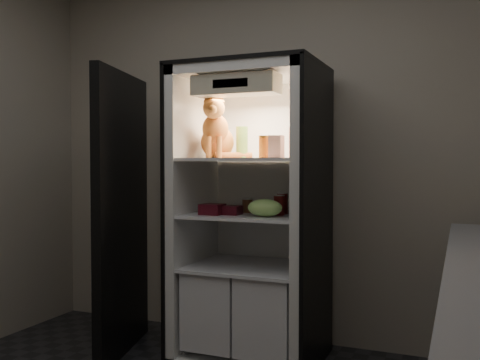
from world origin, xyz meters
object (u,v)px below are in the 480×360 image
(salsa_jar, at_px, (265,147))
(cream_carton, at_px, (276,147))
(mayo_tub, at_px, (266,147))
(soda_can_a, at_px, (282,203))
(parmesan_shaker, at_px, (242,142))
(berry_box_left, at_px, (212,209))
(soda_can_b, at_px, (296,205))
(refrigerator, at_px, (253,235))
(grape_bag, at_px, (265,208))
(soda_can_c, at_px, (279,205))
(condiment_jar, at_px, (247,205))
(berry_box_right, at_px, (232,210))
(tabby_cat, at_px, (217,134))
(pepper_jar, at_px, (299,141))

(salsa_jar, bearing_deg, cream_carton, -35.21)
(mayo_tub, xyz_separation_m, cream_carton, (0.15, -0.24, -0.00))
(salsa_jar, height_order, soda_can_a, salsa_jar)
(parmesan_shaker, bearing_deg, berry_box_left, -118.74)
(mayo_tub, bearing_deg, soda_can_b, -17.32)
(refrigerator, bearing_deg, parmesan_shaker, -164.26)
(grape_bag, distance_m, berry_box_left, 0.34)
(soda_can_c, distance_m, condiment_jar, 0.25)
(grape_bag, bearing_deg, condiment_jar, 134.04)
(parmesan_shaker, relative_size, cream_carton, 1.53)
(cream_carton, bearing_deg, soda_can_a, 98.39)
(refrigerator, relative_size, berry_box_right, 17.12)
(refrigerator, distance_m, condiment_jar, 0.20)
(tabby_cat, bearing_deg, berry_box_left, -92.19)
(cream_carton, distance_m, berry_box_left, 0.56)
(refrigerator, bearing_deg, berry_box_left, -128.64)
(soda_can_c, height_order, berry_box_right, soda_can_c)
(cream_carton, bearing_deg, tabby_cat, 164.77)
(tabby_cat, height_order, soda_can_a, tabby_cat)
(refrigerator, height_order, cream_carton, refrigerator)
(soda_can_b, height_order, berry_box_right, soda_can_b)
(refrigerator, relative_size, tabby_cat, 4.56)
(tabby_cat, bearing_deg, cream_carton, -32.39)
(salsa_jar, relative_size, soda_can_a, 1.05)
(salsa_jar, xyz_separation_m, berry_box_right, (-0.20, -0.05, -0.39))
(grape_bag, bearing_deg, mayo_tub, 108.04)
(pepper_jar, relative_size, grape_bag, 0.98)
(berry_box_left, xyz_separation_m, berry_box_right, (0.11, 0.05, -0.01))
(parmesan_shaker, distance_m, grape_bag, 0.50)
(salsa_jar, bearing_deg, tabby_cat, 171.32)
(tabby_cat, relative_size, salsa_jar, 3.06)
(mayo_tub, xyz_separation_m, grape_bag, (0.08, -0.26, -0.37))
(soda_can_c, relative_size, condiment_jar, 1.28)
(soda_can_a, xyz_separation_m, berry_box_left, (-0.37, -0.24, -0.03))
(salsa_jar, height_order, condiment_jar, salsa_jar)
(cream_carton, bearing_deg, refrigerator, 138.84)
(parmesan_shaker, bearing_deg, soda_can_a, 7.91)
(tabby_cat, height_order, salsa_jar, tabby_cat)
(parmesan_shaker, relative_size, soda_can_b, 1.64)
(tabby_cat, xyz_separation_m, salsa_jar, (0.35, -0.05, -0.09))
(tabby_cat, distance_m, soda_can_c, 0.62)
(cream_carton, bearing_deg, condiment_jar, 145.09)
(pepper_jar, distance_m, berry_box_left, 0.68)
(parmesan_shaker, xyz_separation_m, berry_box_right, (-0.00, -0.16, -0.42))
(soda_can_b, bearing_deg, tabby_cat, -174.53)
(condiment_jar, xyz_separation_m, berry_box_right, (-0.04, -0.16, -0.02))
(parmesan_shaker, relative_size, condiment_jar, 2.11)
(refrigerator, bearing_deg, mayo_tub, 27.55)
(refrigerator, xyz_separation_m, cream_carton, (0.23, -0.20, 0.56))
(salsa_jar, bearing_deg, soda_can_b, 31.55)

